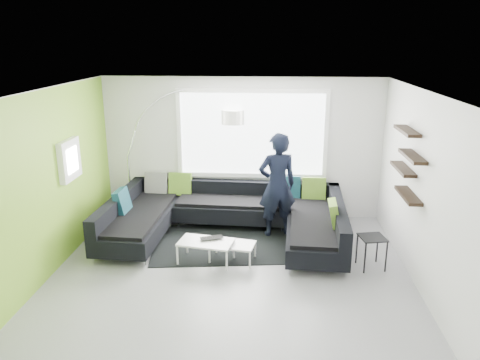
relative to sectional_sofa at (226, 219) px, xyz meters
name	(u,v)px	position (x,y,z in m)	size (l,w,h in m)	color
ground	(231,271)	(0.20, -1.20, -0.39)	(5.50, 5.50, 0.00)	gray
room_shell	(234,156)	(0.23, -0.99, 1.42)	(5.54, 5.04, 2.82)	silver
sectional_sofa	(226,219)	(0.00, 0.00, 0.00)	(4.25, 2.75, 0.89)	black
rug	(222,243)	(-0.06, -0.18, -0.39)	(2.40, 1.74, 0.01)	black
coffee_table	(219,251)	(-0.03, -0.86, -0.21)	(1.11, 0.65, 0.36)	white
arc_lamp	(128,156)	(-2.02, 0.97, 0.90)	(2.42, 0.91, 2.58)	silver
side_table	(371,252)	(2.39, -0.91, -0.13)	(0.38, 0.38, 0.52)	black
person	(277,185)	(0.90, 0.30, 0.57)	(0.80, 0.64, 1.92)	black
laptop	(212,239)	(-0.14, -0.85, -0.01)	(0.43, 0.36, 0.03)	black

